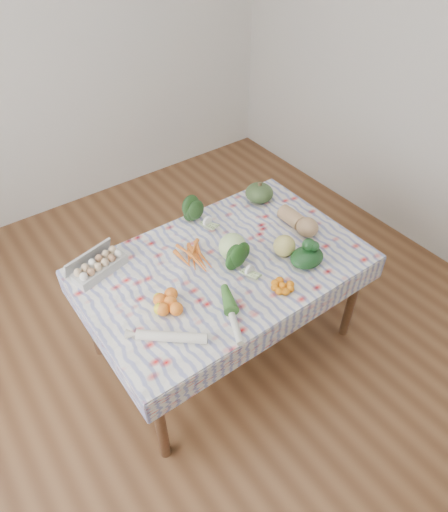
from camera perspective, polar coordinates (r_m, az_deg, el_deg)
The scene contains 17 objects.
ground at distance 3.28m, azimuth 0.00°, elevation -10.64°, with size 4.50×4.50×0.00m, color brown.
wall_back at distance 4.19m, azimuth -20.21°, elevation 23.20°, with size 4.00×0.04×2.80m, color silver.
dining_table at distance 2.77m, azimuth 0.00°, elevation -2.17°, with size 1.60×1.00×0.75m.
tablecloth at distance 2.71m, azimuth 0.00°, elevation -1.00°, with size 1.66×1.06×0.01m, color silver.
egg_carton at distance 2.72m, azimuth -15.30°, elevation -1.32°, with size 0.32×0.13×0.09m, color #B0B0AB.
carrot_bunch at distance 2.71m, azimuth -3.65°, elevation -0.46°, with size 0.23×0.21×0.04m, color orange.
kale_bunch at distance 2.96m, azimuth -2.87°, elevation 5.36°, with size 0.18×0.16×0.16m, color #1C3C17.
kabocha_squash at distance 3.18m, azimuth 4.43°, elevation 7.88°, with size 0.19×0.19×0.13m, color #3C562C.
cabbage at distance 2.69m, azimuth 1.10°, elevation 1.15°, with size 0.17×0.17×0.17m, color #BBDD89.
butternut_squash at distance 2.95m, azimuth 9.33°, elevation 4.45°, with size 0.13×0.29×0.13m, color tan.
orange_cluster at distance 2.46m, azimuth -6.73°, elevation -5.73°, with size 0.23×0.23×0.08m, color orange.
broccoli at distance 2.63m, azimuth 2.39°, elevation -0.91°, with size 0.16×0.16×0.12m, color #1D4917.
mandarin_cluster at distance 2.57m, azimuth 7.34°, elevation -3.68°, with size 0.15×0.15×0.05m, color orange.
grapefruit at distance 2.75m, azimuth 7.55°, elevation 1.27°, with size 0.13×0.13×0.13m, color #D2C563.
spinach_bag at distance 2.72m, azimuth 10.32°, elevation -0.17°, with size 0.21×0.17×0.09m, color #123215.
daikon at distance 2.32m, azimuth -6.56°, elevation -9.99°, with size 0.05×0.05×0.38m, color white.
leek at distance 2.41m, azimuth 1.02°, elevation -7.43°, with size 0.04×0.04×0.37m, color beige.
Camera 1 is at (-1.17, -1.59, 2.62)m, focal length 32.00 mm.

